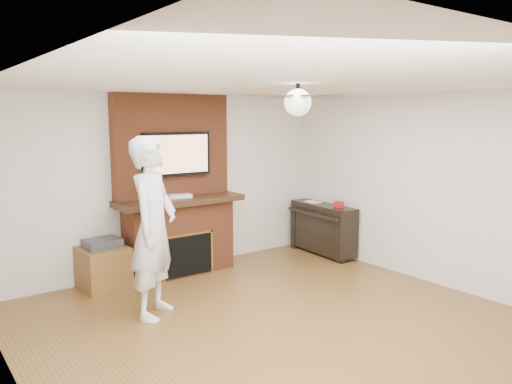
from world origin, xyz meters
TOP-DOWN VIEW (x-y plane):
  - room_shell at (0.00, 0.00)m, footprint 5.36×5.86m
  - fireplace at (0.00, 2.55)m, footprint 1.78×0.64m
  - tv at (0.00, 2.50)m, footprint 1.00×0.08m
  - ceiling_fan at (-0.00, 0.00)m, footprint 1.21×1.21m
  - person at (-0.94, 1.28)m, footprint 0.87×0.85m
  - side_table at (-1.10, 2.48)m, footprint 0.60×0.60m
  - piano at (2.30, 2.00)m, footprint 0.53×1.26m
  - cable_box at (-0.00, 2.45)m, footprint 0.35×0.24m
  - candle_orange at (-0.19, 2.32)m, footprint 0.06×0.06m
  - candle_green at (-0.03, 2.36)m, footprint 0.07×0.07m
  - candle_cream at (0.11, 2.39)m, footprint 0.08×0.08m

SIDE VIEW (x-z plane):
  - candle_green at x=-0.03m, z-range 0.00..0.08m
  - candle_cream at x=0.11m, z-range 0.00..0.12m
  - candle_orange at x=-0.19m, z-range 0.00..0.12m
  - side_table at x=-1.10m, z-range -0.03..0.62m
  - piano at x=2.30m, z-range -0.02..0.88m
  - person at x=-0.94m, z-range 0.00..1.99m
  - fireplace at x=0.00m, z-range -0.25..2.25m
  - cable_box at x=0.00m, z-range 1.08..1.13m
  - room_shell at x=0.00m, z-range -0.18..2.68m
  - tv at x=0.00m, z-range 1.38..1.98m
  - ceiling_fan at x=0.00m, z-range 2.18..2.49m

